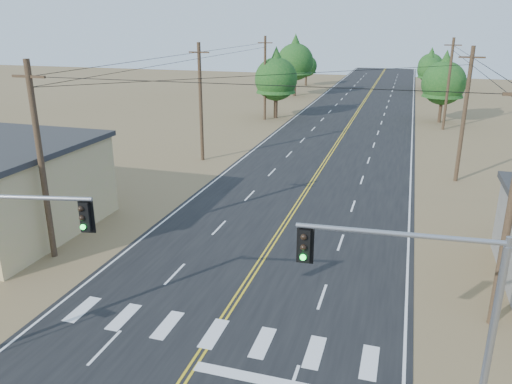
% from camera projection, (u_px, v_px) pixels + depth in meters
% --- Properties ---
extents(road, '(15.00, 200.00, 0.02)m').
position_uv_depth(road, '(316.00, 176.00, 39.46)').
color(road, black).
rests_on(road, ground).
extents(utility_pole_left_near, '(1.80, 0.30, 10.00)m').
position_uv_depth(utility_pole_left_near, '(41.00, 162.00, 24.40)').
color(utility_pole_left_near, '#4C3826').
rests_on(utility_pole_left_near, ground).
extents(utility_pole_left_mid, '(1.80, 0.30, 10.00)m').
position_uv_depth(utility_pole_left_mid, '(201.00, 102.00, 42.50)').
color(utility_pole_left_mid, '#4C3826').
rests_on(utility_pole_left_mid, ground).
extents(utility_pole_left_far, '(1.80, 0.30, 10.00)m').
position_uv_depth(utility_pole_left_far, '(265.00, 78.00, 60.60)').
color(utility_pole_left_far, '#4C3826').
rests_on(utility_pole_left_far, ground).
extents(utility_pole_right_near, '(1.80, 0.30, 10.00)m').
position_uv_depth(utility_pole_right_near, '(511.00, 205.00, 18.63)').
color(utility_pole_right_near, '#4C3826').
rests_on(utility_pole_right_near, ground).
extents(utility_pole_right_mid, '(1.80, 0.30, 10.00)m').
position_uv_depth(utility_pole_right_mid, '(464.00, 114.00, 36.73)').
color(utility_pole_right_mid, '#4C3826').
rests_on(utility_pole_right_mid, ground).
extents(utility_pole_right_far, '(1.80, 0.30, 10.00)m').
position_uv_depth(utility_pole_right_far, '(448.00, 84.00, 54.83)').
color(utility_pole_right_far, '#4C3826').
rests_on(utility_pole_right_far, ground).
extents(signal_mast_right, '(5.53, 0.72, 6.46)m').
position_uv_depth(signal_mast_right, '(434.00, 302.00, 13.59)').
color(signal_mast_right, gray).
rests_on(signal_mast_right, ground).
extents(tree_left_near, '(5.27, 5.27, 8.79)m').
position_uv_depth(tree_left_near, '(276.00, 75.00, 61.57)').
color(tree_left_near, '#3F2D1E').
rests_on(tree_left_near, ground).
extents(tree_left_mid, '(5.89, 5.89, 9.82)m').
position_uv_depth(tree_left_mid, '(295.00, 58.00, 80.31)').
color(tree_left_mid, '#3F2D1E').
rests_on(tree_left_mid, ground).
extents(tree_left_far, '(3.97, 3.97, 6.62)m').
position_uv_depth(tree_left_far, '(306.00, 64.00, 93.80)').
color(tree_left_far, '#3F2D1E').
rests_on(tree_left_far, ground).
extents(tree_right_near, '(5.11, 5.11, 8.52)m').
position_uv_depth(tree_right_near, '(444.00, 79.00, 58.87)').
color(tree_right_near, '#3F2D1E').
rests_on(tree_right_near, ground).
extents(tree_right_mid, '(4.18, 4.18, 6.97)m').
position_uv_depth(tree_right_mid, '(430.00, 67.00, 84.31)').
color(tree_right_mid, '#3F2D1E').
rests_on(tree_right_mid, ground).
extents(tree_right_far, '(4.38, 4.38, 7.30)m').
position_uv_depth(tree_right_far, '(431.00, 63.00, 89.78)').
color(tree_right_far, '#3F2D1E').
rests_on(tree_right_far, ground).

